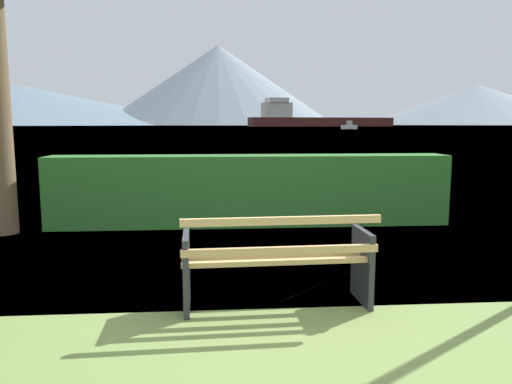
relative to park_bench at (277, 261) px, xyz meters
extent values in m
plane|color=olive|center=(0.00, 0.06, -0.43)|extent=(1400.00, 1400.00, 0.00)
plane|color=#7A99A8|center=(0.00, 309.95, -0.42)|extent=(620.00, 620.00, 0.00)
cube|color=tan|center=(0.01, -0.13, 0.02)|extent=(1.68, 0.13, 0.04)
cube|color=tan|center=(0.00, 0.06, 0.02)|extent=(1.68, 0.13, 0.04)
cube|color=tan|center=(-0.01, 0.25, 0.02)|extent=(1.68, 0.13, 0.04)
cube|color=tan|center=(0.01, -0.21, 0.14)|extent=(1.67, 0.11, 0.06)
cube|color=tan|center=(0.01, -0.25, 0.41)|extent=(1.67, 0.11, 0.06)
cube|color=#2D2D33|center=(-0.80, 0.01, -0.09)|extent=(0.07, 0.51, 0.68)
cube|color=#2D2D33|center=(0.79, 0.07, -0.09)|extent=(0.07, 0.51, 0.68)
cube|color=#2D6B28|center=(0.00, 3.64, 0.14)|extent=(6.37, 0.65, 1.12)
cube|color=#471E19|center=(56.88, 266.38, 2.02)|extent=(83.10, 25.93, 4.89)
cube|color=silver|center=(30.93, 261.44, 8.38)|extent=(16.40, 12.23, 7.83)
cube|color=silver|center=(30.93, 261.44, 13.51)|extent=(12.22, 12.45, 2.45)
cube|color=silver|center=(37.61, 137.56, 0.17)|extent=(4.95, 2.57, 1.18)
cube|color=beige|center=(37.61, 137.56, 1.41)|extent=(1.90, 1.38, 1.30)
cone|color=slate|center=(-221.74, 562.07, 21.47)|extent=(439.39, 439.39, 43.79)
cone|color=gray|center=(0.00, 533.33, 41.64)|extent=(249.62, 249.62, 84.14)
cone|color=gray|center=(303.42, 559.75, 22.69)|extent=(260.63, 260.63, 46.24)
camera|label=1|loc=(-0.51, -4.18, 1.20)|focal=34.39mm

